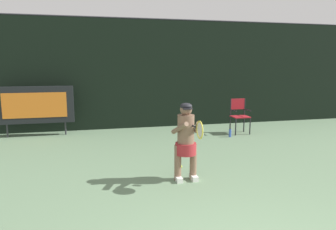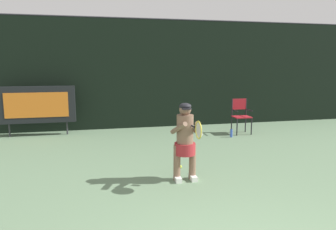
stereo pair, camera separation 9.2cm
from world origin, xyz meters
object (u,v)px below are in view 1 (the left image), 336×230
object	(u,v)px
tennis_player	(186,139)
tennis_ball_loose	(181,167)
scoreboard	(35,105)
water_bottle	(230,133)
tennis_racket	(199,130)
umpire_chair	(239,114)

from	to	relation	value
tennis_player	tennis_ball_loose	xyz separation A→B (m)	(0.09, 0.67, -0.76)
scoreboard	tennis_ball_loose	xyz separation A→B (m)	(3.40, -3.91, -0.91)
water_bottle	tennis_ball_loose	distance (m)	3.29
tennis_racket	tennis_ball_loose	bearing A→B (deg)	94.46
water_bottle	tennis_player	world-z (taller)	tennis_player
water_bottle	tennis_racket	world-z (taller)	tennis_racket
tennis_player	tennis_racket	distance (m)	0.56
water_bottle	tennis_ball_loose	world-z (taller)	water_bottle
water_bottle	tennis_player	xyz separation A→B (m)	(-2.31, -3.09, 0.67)
water_bottle	tennis_racket	size ratio (longest dim) A/B	0.44
umpire_chair	water_bottle	size ratio (longest dim) A/B	4.08
scoreboard	water_bottle	xyz separation A→B (m)	(5.63, -1.49, -0.82)
scoreboard	tennis_player	distance (m)	5.66
water_bottle	tennis_player	bearing A→B (deg)	-126.77
water_bottle	tennis_racket	distance (m)	4.31
tennis_player	scoreboard	bearing A→B (deg)	125.91
umpire_chair	tennis_player	size ratio (longest dim) A/B	0.74
umpire_chair	tennis_racket	size ratio (longest dim) A/B	1.79
tennis_racket	tennis_player	bearing A→B (deg)	104.89
tennis_player	tennis_ball_loose	distance (m)	1.01
umpire_chair	tennis_racket	world-z (taller)	tennis_racket
umpire_chair	tennis_racket	bearing A→B (deg)	-124.12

